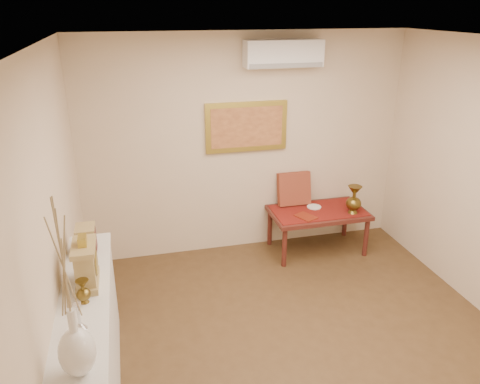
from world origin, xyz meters
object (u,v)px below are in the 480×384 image
object	(u,v)px
white_vase	(68,292)
brass_urn_tall	(354,197)
display_ledge	(91,349)
low_table	(318,216)
mantel_clock	(86,264)
wooden_chest	(86,240)

from	to	relation	value
white_vase	brass_urn_tall	bearing A→B (deg)	39.71
display_ledge	low_table	bearing A→B (deg)	35.10
brass_urn_tall	mantel_clock	xyz separation A→B (m)	(-3.03, -1.56, 0.38)
brass_urn_tall	mantel_clock	bearing A→B (deg)	-152.78
brass_urn_tall	low_table	xyz separation A→B (m)	(-0.39, 0.17, -0.29)
brass_urn_tall	wooden_chest	world-z (taller)	wooden_chest
display_ledge	wooden_chest	xyz separation A→B (m)	(0.00, 0.67, 0.61)
wooden_chest	mantel_clock	bearing A→B (deg)	-86.87
mantel_clock	display_ledge	bearing A→B (deg)	-101.68
white_vase	display_ledge	world-z (taller)	white_vase
low_table	mantel_clock	bearing A→B (deg)	-146.80
brass_urn_tall	low_table	world-z (taller)	brass_urn_tall
white_vase	brass_urn_tall	distance (m)	4.01
low_table	display_ledge	bearing A→B (deg)	-144.90
brass_urn_tall	low_table	distance (m)	0.51
white_vase	mantel_clock	world-z (taller)	white_vase
display_ledge	mantel_clock	world-z (taller)	mantel_clock
brass_urn_tall	display_ledge	world-z (taller)	brass_urn_tall
brass_urn_tall	white_vase	bearing A→B (deg)	-140.29
display_ledge	wooden_chest	bearing A→B (deg)	89.76
white_vase	mantel_clock	size ratio (longest dim) A/B	2.69
mantel_clock	low_table	distance (m)	3.23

